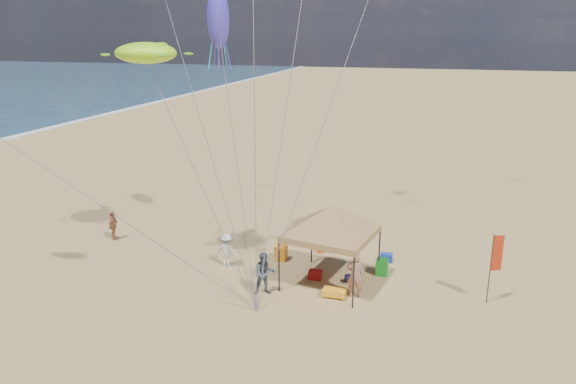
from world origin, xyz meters
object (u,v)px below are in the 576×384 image
Objects in this scene: person_near_c at (227,250)px; person_far_a at (113,225)px; chair_green at (382,267)px; feather_flag at (495,257)px; cooler_red at (315,275)px; cooler_blue at (386,258)px; person_near_a at (355,275)px; chair_yellow at (281,253)px; beach_cart at (334,292)px; person_near_b at (265,274)px; canopy_tent at (332,209)px.

person_far_a is (-6.70, 1.43, -0.02)m from person_near_c.
feather_flag is at bearing -17.96° from chair_green.
person_near_c is at bearing 177.29° from cooler_red.
feather_flag is 5.26× the size of cooler_blue.
person_near_a is at bearing -112.40° from person_far_a.
cooler_blue is at bearing 146.60° from feather_flag.
chair_green and chair_yellow have the same top height.
beach_cart is 0.51× the size of person_near_b.
chair_yellow is 0.46× the size of person_near_c.
cooler_red is 3.78m from cooler_blue.
person_near_b reaches higher than chair_green.
feather_flag is at bearing -10.50° from chair_yellow.
person_near_a is at bearing 20.29° from beach_cart.
person_near_c is at bearing -148.58° from chair_yellow.
canopy_tent reaches higher than feather_flag.
feather_flag is 3.16× the size of beach_cart.
person_near_b is at bearing -84.09° from chair_yellow.
chair_yellow is 0.40× the size of person_near_b.
cooler_red reaches higher than beach_cart.
feather_flag reaches higher than person_near_c.
canopy_tent is at bearing -179.66° from feather_flag.
beach_cart is at bearing -168.42° from feather_flag.
person_far_a is (-13.48, -1.02, 0.55)m from cooler_blue.
cooler_blue is (2.01, 2.87, -3.07)m from canopy_tent.
canopy_tent is 3.30m from beach_cart.
chair_green is at bearing 162.04° from feather_flag.
person_near_c reaches higher than person_far_a.
chair_green is at bearing -160.28° from person_near_c.
feather_flag reaches higher than cooler_red.
feather_flag is 1.53× the size of person_near_a.
person_near_a is 6.08m from person_near_c.
canopy_tent is 4.11× the size of person_near_c.
person_near_c is at bearing -112.28° from person_far_a.
beach_cart is (3.07, -2.87, -0.15)m from chair_yellow.
cooler_blue is at bearing 54.97° from canopy_tent.
canopy_tent is at bearing 109.38° from beach_cart.
chair_yellow is at bearing -137.57° from person_near_c.
person_near_a reaches higher than chair_yellow.
cooler_blue is at bearing 44.52° from cooler_red.
canopy_tent is 4.66m from cooler_blue.
person_near_c is at bearing -160.06° from cooler_blue.
chair_green is 3.05m from beach_cart.
chair_green is 4.63m from chair_yellow.
person_far_a reaches higher than beach_cart.
chair_yellow is at bearing 143.09° from cooler_red.
chair_green is 0.78× the size of beach_cart.
person_near_b is at bearing 150.95° from person_near_c.
canopy_tent reaches higher than person_near_c.
person_near_c reaches higher than cooler_blue.
canopy_tent is 11.89m from person_far_a.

